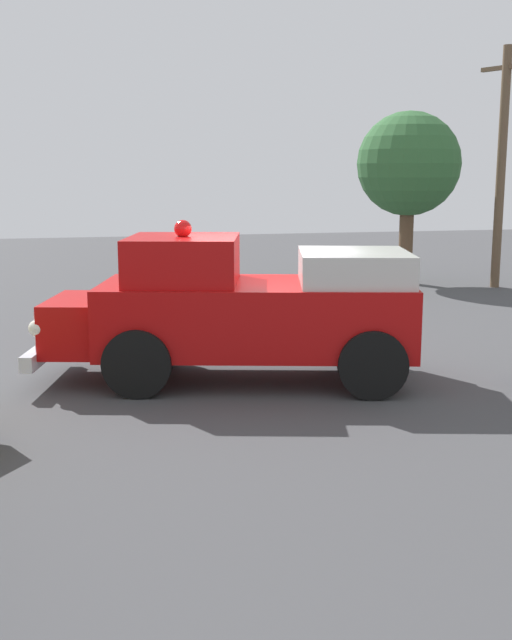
{
  "coord_description": "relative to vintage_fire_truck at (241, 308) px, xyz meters",
  "views": [
    {
      "loc": [
        -3.07,
        -12.36,
        3.29
      ],
      "look_at": [
        -0.2,
        -0.48,
        1.0
      ],
      "focal_mm": 43.65,
      "sensor_mm": 36.0,
      "label": 1
    }
  ],
  "objects": [
    {
      "name": "utility_pole",
      "position": [
        9.6,
        8.59,
        2.38
      ],
      "size": [
        0.77,
        1.61,
        6.87
      ],
      "color": "brown",
      "rests_on": "ground"
    },
    {
      "name": "oak_tree_left",
      "position": [
        7.37,
        10.03,
        2.37
      ],
      "size": [
        3.1,
        3.1,
        5.15
      ],
      "color": "brown",
      "rests_on": "ground"
    },
    {
      "name": "ground_plane",
      "position": [
        0.43,
        0.42,
        -1.2
      ],
      "size": [
        60.0,
        60.0,
        0.0
      ],
      "primitive_type": "plane",
      "color": "#424244"
    },
    {
      "name": "vintage_fire_truck",
      "position": [
        0.0,
        0.0,
        0.0
      ],
      "size": [
        6.31,
        3.68,
        2.59
      ],
      "color": "black",
      "rests_on": "ground"
    }
  ]
}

